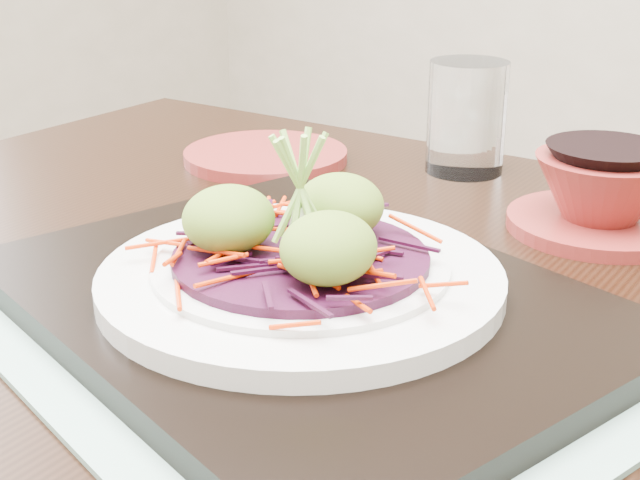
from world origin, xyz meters
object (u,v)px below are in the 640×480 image
Objects in this scene: terracotta_side_plate at (266,156)px; white_plate at (301,277)px; serving_tray at (301,302)px; dining_table at (382,413)px; terracotta_bowl_set at (601,198)px; water_glass at (467,117)px.

white_plate is at bearing -44.90° from terracotta_side_plate.
dining_table is at bearing 82.83° from serving_tray.
dining_table is at bearing 70.25° from white_plate.
serving_tray is 0.30m from terracotta_bowl_set.
terracotta_bowl_set reaches higher than serving_tray.
water_glass reaches higher than terracotta_side_plate.
water_glass reaches higher than terracotta_bowl_set.
dining_table is 7.03× the size of terracotta_side_plate.
white_plate is 2.38× the size of water_glass.
water_glass is at bearing 28.56° from terracotta_side_plate.
terracotta_side_plate is at bearing 147.69° from serving_tray.
white_plate is 0.37m from water_glass.
dining_table is 7.93× the size of terracotta_bowl_set.
water_glass is 0.73× the size of terracotta_bowl_set.
terracotta_bowl_set is (0.09, 0.28, 0.02)m from serving_tray.
dining_table is 0.13m from serving_tray.
terracotta_bowl_set is (0.07, 0.22, 0.12)m from dining_table.
white_plate is 1.74× the size of terracotta_bowl_set.
dining_table is 2.96× the size of serving_tray.
dining_table is 10.83× the size of water_glass.
water_glass is (-0.11, 0.30, 0.15)m from dining_table.
serving_tray is at bearing -113.69° from dining_table.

